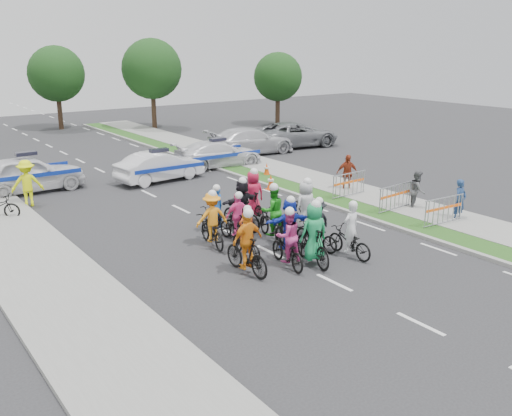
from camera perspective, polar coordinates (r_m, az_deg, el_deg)
ground at (r=16.25m, az=7.82°, el=-7.41°), size 90.00×90.00×0.00m
curb_right at (r=22.96m, az=8.62°, el=-0.18°), size 0.20×60.00×0.12m
grass_strip at (r=23.44m, az=9.85°, el=0.09°), size 1.20×60.00×0.11m
sidewalk_right at (r=24.71m, az=12.80°, el=0.78°), size 2.40×60.00×0.13m
sidewalk_left at (r=17.42m, az=-20.29°, el=-6.44°), size 3.00×60.00×0.13m
rider_0 at (r=18.03m, az=9.34°, el=-2.98°), size 0.66×1.82×1.84m
rider_1 at (r=17.19m, az=5.74°, el=-3.16°), size 0.95×2.02×2.06m
rider_2 at (r=16.99m, az=3.16°, el=-3.67°), size 0.93×1.92×1.88m
rider_3 at (r=16.45m, az=-0.92°, el=-4.09°), size 1.03×1.93×2.00m
rider_4 at (r=18.47m, az=6.09°, el=-2.11°), size 1.05×1.81×1.78m
rider_5 at (r=18.08m, az=3.30°, el=-2.10°), size 1.57×1.87×1.90m
rider_6 at (r=17.76m, az=-1.01°, el=-3.19°), size 0.71×1.72×1.71m
rider_7 at (r=19.87m, az=4.94°, el=-0.46°), size 0.87×1.96×2.05m
rider_8 at (r=19.30m, az=1.63°, el=-1.08°), size 1.07×2.05×1.99m
rider_9 at (r=19.09m, az=-1.85°, el=-1.44°), size 0.92×1.71×1.77m
rider_10 at (r=18.72m, az=-4.44°, el=-1.64°), size 1.16×1.98×1.93m
rider_11 at (r=20.27m, az=-1.45°, el=0.02°), size 1.62×1.92×1.96m
rider_12 at (r=20.02m, az=-4.05°, el=-0.90°), size 0.75×1.80×1.79m
rider_13 at (r=21.35m, az=-0.33°, el=0.77°), size 0.94×2.00×2.04m
police_car_0 at (r=27.48m, az=-21.82°, el=3.20°), size 4.91×2.05×1.66m
police_car_1 at (r=27.97m, az=-9.61°, el=4.11°), size 4.49×2.05×1.43m
police_car_2 at (r=30.87m, az=-3.80°, el=5.42°), size 5.05×2.53×1.41m
civilian_sedan at (r=34.41m, az=-0.55°, el=6.72°), size 5.61×2.68×1.58m
civilian_suv at (r=36.97m, az=3.94°, el=7.35°), size 6.04×3.48×1.59m
spectator_0 at (r=22.63m, az=19.73°, el=0.73°), size 0.60×0.42×1.60m
spectator_1 at (r=23.68m, az=15.84°, el=1.71°), size 0.97×0.94×1.58m
spectator_2 at (r=25.91m, az=9.10°, el=3.47°), size 1.07×0.79×1.69m
marshal_hiviz at (r=25.02m, az=-21.92°, el=2.31°), size 1.37×0.98×1.92m
barrier_0 at (r=21.77m, az=18.24°, el=-0.38°), size 2.03×0.62×1.12m
barrier_1 at (r=23.12m, az=13.73°, el=0.93°), size 2.03×0.66×1.12m
barrier_2 at (r=24.81m, az=9.27°, el=2.22°), size 2.02×0.60×1.12m
cone_0 at (r=26.02m, az=1.49°, el=2.58°), size 0.40×0.40×0.70m
cone_1 at (r=28.59m, az=1.08°, el=3.84°), size 0.40×0.40×0.70m
tree_1 at (r=45.13m, az=-10.38°, el=13.51°), size 4.55×4.55×6.82m
tree_2 at (r=46.47m, az=2.21°, el=12.96°), size 3.85×3.85×5.77m
tree_4 at (r=46.73m, az=-19.35°, el=12.54°), size 4.20×4.20×6.30m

